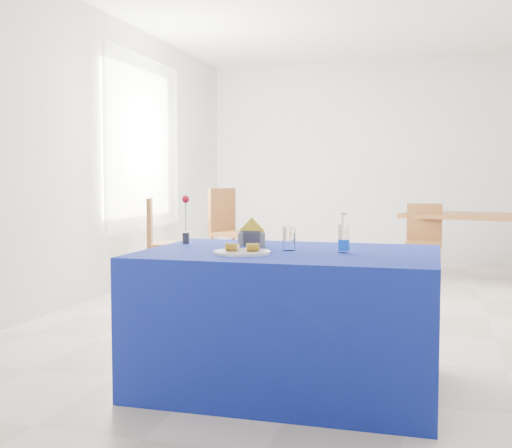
# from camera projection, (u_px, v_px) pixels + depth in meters

# --- Properties ---
(floor) EXTENTS (7.00, 7.00, 0.00)m
(floor) POSITION_uv_depth(u_px,v_px,m) (354.00, 310.00, 5.68)
(floor) COLOR beige
(floor) RESTS_ON ground
(room_shell) EXTENTS (7.00, 7.00, 7.00)m
(room_shell) POSITION_uv_depth(u_px,v_px,m) (357.00, 111.00, 5.56)
(room_shell) COLOR silver
(room_shell) RESTS_ON ground
(window_pane) EXTENTS (0.04, 1.50, 1.60)m
(window_pane) POSITION_uv_depth(u_px,v_px,m) (139.00, 143.00, 7.01)
(window_pane) COLOR white
(window_pane) RESTS_ON room_shell
(curtain) EXTENTS (0.04, 1.75, 1.85)m
(curtain) POSITION_uv_depth(u_px,v_px,m) (144.00, 143.00, 6.99)
(curtain) COLOR white
(curtain) RESTS_ON room_shell
(plate) EXTENTS (0.30, 0.30, 0.01)m
(plate) POSITION_uv_depth(u_px,v_px,m) (242.00, 252.00, 3.40)
(plate) COLOR white
(plate) RESTS_ON blue_table
(drinking_glass) EXTENTS (0.07, 0.07, 0.13)m
(drinking_glass) POSITION_uv_depth(u_px,v_px,m) (289.00, 239.00, 3.56)
(drinking_glass) COLOR white
(drinking_glass) RESTS_ON blue_table
(salt_shaker) EXTENTS (0.03, 0.03, 0.08)m
(salt_shaker) POSITION_uv_depth(u_px,v_px,m) (240.00, 240.00, 3.74)
(salt_shaker) COLOR slate
(salt_shaker) RESTS_ON blue_table
(pepper_shaker) EXTENTS (0.03, 0.03, 0.08)m
(pepper_shaker) POSITION_uv_depth(u_px,v_px,m) (263.00, 240.00, 3.70)
(pepper_shaker) COLOR slate
(pepper_shaker) RESTS_ON blue_table
(blue_table) EXTENTS (1.60, 1.10, 0.76)m
(blue_table) POSITION_uv_depth(u_px,v_px,m) (289.00, 319.00, 3.56)
(blue_table) COLOR navy
(blue_table) RESTS_ON floor
(water_bottle) EXTENTS (0.06, 0.06, 0.21)m
(water_bottle) POSITION_uv_depth(u_px,v_px,m) (344.00, 239.00, 3.45)
(water_bottle) COLOR silver
(water_bottle) RESTS_ON blue_table
(napkin_holder) EXTENTS (0.16, 0.06, 0.17)m
(napkin_holder) POSITION_uv_depth(u_px,v_px,m) (252.00, 237.00, 3.81)
(napkin_holder) COLOR #39393E
(napkin_holder) RESTS_ON blue_table
(rose_vase) EXTENTS (0.05, 0.05, 0.30)m
(rose_vase) POSITION_uv_depth(u_px,v_px,m) (186.00, 221.00, 3.94)
(rose_vase) COLOR #242328
(rose_vase) RESTS_ON blue_table
(oak_table) EXTENTS (1.65, 1.28, 0.76)m
(oak_table) POSITION_uv_depth(u_px,v_px,m) (471.00, 220.00, 7.47)
(oak_table) COLOR #955C2B
(oak_table) RESTS_ON floor
(chair_bg_left) EXTENTS (0.39, 0.39, 0.88)m
(chair_bg_left) POSITION_uv_depth(u_px,v_px,m) (424.00, 237.00, 7.24)
(chair_bg_left) COLOR brown
(chair_bg_left) RESTS_ON floor
(chair_win_a) EXTENTS (0.56, 0.56, 0.96)m
(chair_win_a) POSITION_uv_depth(u_px,v_px,m) (160.00, 237.00, 6.63)
(chair_win_a) COLOR brown
(chair_win_a) RESTS_ON floor
(chair_win_b) EXTENTS (0.60, 0.60, 1.05)m
(chair_win_b) POSITION_uv_depth(u_px,v_px,m) (230.00, 226.00, 7.52)
(chair_win_b) COLOR brown
(chair_win_b) RESTS_ON floor
(banana_pieces) EXTENTS (0.18, 0.07, 0.04)m
(banana_pieces) POSITION_uv_depth(u_px,v_px,m) (243.00, 247.00, 3.39)
(banana_pieces) COLOR gold
(banana_pieces) RESTS_ON plate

